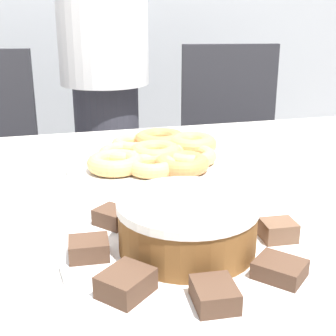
{
  "coord_description": "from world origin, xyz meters",
  "views": [
    {
      "loc": [
        -0.25,
        -0.81,
        1.04
      ],
      "look_at": [
        -0.05,
        -0.06,
        0.78
      ],
      "focal_mm": 50.0,
      "sensor_mm": 36.0,
      "label": 1
    }
  ],
  "objects_px": {
    "person_standing": "(104,67)",
    "plate_cake": "(187,251)",
    "office_chair_right": "(234,167)",
    "frosted_cake": "(187,224)",
    "plate_donuts": "(156,163)"
  },
  "relations": [
    {
      "from": "office_chair_right",
      "to": "plate_donuts",
      "type": "height_order",
      "value": "office_chair_right"
    },
    {
      "from": "person_standing",
      "to": "frosted_cake",
      "type": "height_order",
      "value": "person_standing"
    },
    {
      "from": "office_chair_right",
      "to": "plate_donuts",
      "type": "bearing_deg",
      "value": -114.76
    },
    {
      "from": "office_chair_right",
      "to": "plate_cake",
      "type": "bearing_deg",
      "value": -106.26
    },
    {
      "from": "office_chair_right",
      "to": "frosted_cake",
      "type": "xyz_separation_m",
      "value": [
        -0.54,
        -1.11,
        0.33
      ]
    },
    {
      "from": "plate_cake",
      "to": "frosted_cake",
      "type": "distance_m",
      "value": 0.04
    },
    {
      "from": "frosted_cake",
      "to": "person_standing",
      "type": "bearing_deg",
      "value": 87.84
    },
    {
      "from": "person_standing",
      "to": "plate_cake",
      "type": "xyz_separation_m",
      "value": [
        -0.04,
        -1.16,
        -0.12
      ]
    },
    {
      "from": "person_standing",
      "to": "office_chair_right",
      "type": "height_order",
      "value": "person_standing"
    },
    {
      "from": "plate_cake",
      "to": "office_chair_right",
      "type": "bearing_deg",
      "value": 63.93
    },
    {
      "from": "office_chair_right",
      "to": "plate_cake",
      "type": "relative_size",
      "value": 2.63
    },
    {
      "from": "plate_cake",
      "to": "person_standing",
      "type": "bearing_deg",
      "value": 87.84
    },
    {
      "from": "person_standing",
      "to": "plate_donuts",
      "type": "height_order",
      "value": "person_standing"
    },
    {
      "from": "person_standing",
      "to": "office_chair_right",
      "type": "relative_size",
      "value": 1.75
    },
    {
      "from": "person_standing",
      "to": "frosted_cake",
      "type": "distance_m",
      "value": 1.16
    }
  ]
}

